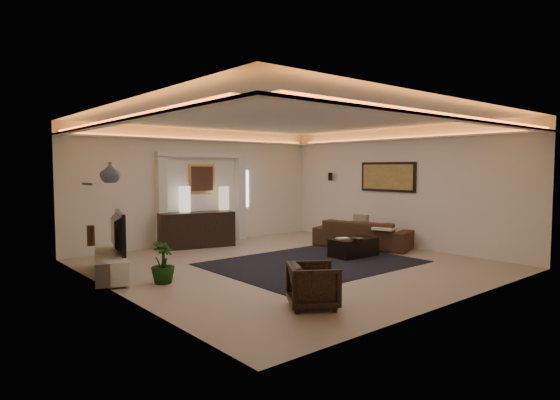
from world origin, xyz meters
TOP-DOWN VIEW (x-y plane):
  - floor at (0.00, 0.00)m, footprint 7.00×7.00m
  - ceiling at (0.00, 0.00)m, footprint 7.00×7.00m
  - wall_back at (0.00, 3.50)m, footprint 7.00×0.00m
  - wall_front at (0.00, -3.50)m, footprint 7.00×0.00m
  - wall_left at (-3.50, 0.00)m, footprint 0.00×7.00m
  - wall_right at (3.50, 0.00)m, footprint 0.00×7.00m
  - cove_soffit at (0.00, 0.00)m, footprint 7.00×7.00m
  - daylight_slit at (1.35, 3.48)m, footprint 0.25×0.03m
  - area_rug at (0.40, -0.20)m, footprint 4.00×3.00m
  - pilaster_left at (-1.15, 3.40)m, footprint 0.22×0.20m
  - pilaster_right at (1.15, 3.40)m, footprint 0.22×0.20m
  - alcove_header at (0.00, 3.40)m, footprint 2.52×0.20m
  - painting_frame at (0.00, 3.47)m, footprint 0.74×0.04m
  - painting_canvas at (0.00, 3.44)m, footprint 0.62×0.02m
  - art_panel_frame at (3.47, 0.30)m, footprint 0.04×1.64m
  - art_panel_gold at (3.44, 0.30)m, footprint 0.02×1.50m
  - wall_sconce at (3.38, 2.20)m, footprint 0.12×0.12m
  - wall_niche at (-3.44, 1.40)m, footprint 0.10×0.55m
  - console at (-0.44, 3.00)m, footprint 1.89×0.98m
  - lamp_left at (-0.61, 3.25)m, footprint 0.29×0.29m
  - lamp_right at (0.47, 3.17)m, footprint 0.34×0.34m
  - media_ledge at (-3.15, 1.32)m, footprint 1.13×2.10m
  - tv at (-3.10, 1.32)m, footprint 1.27×0.51m
  - figurine at (-3.15, 2.34)m, footprint 0.15×0.15m
  - ginger_jar at (-3.15, 1.22)m, footprint 0.35×0.35m
  - plant at (-2.66, 0.23)m, footprint 0.53×0.53m
  - sofa at (2.60, 0.37)m, footprint 2.44×1.60m
  - throw_blanket at (2.57, -0.32)m, footprint 0.69×0.63m
  - throw_pillow at (2.99, 0.74)m, footprint 0.19×0.40m
  - coffee_table at (1.57, -0.25)m, footprint 1.05×0.59m
  - bowl at (1.37, -0.54)m, footprint 0.30×0.30m
  - magazine at (1.31, -0.17)m, footprint 0.30×0.26m
  - armchair at (-1.68, -2.36)m, footprint 0.93×0.92m

SIDE VIEW (x-z plane):
  - floor at x=0.00m, z-range 0.00..0.00m
  - area_rug at x=0.40m, z-range 0.00..0.01m
  - coffee_table at x=1.57m, z-range 0.01..0.40m
  - media_ledge at x=-3.15m, z-range 0.03..0.42m
  - armchair at x=-1.68m, z-range 0.00..0.62m
  - sofa at x=2.60m, z-range 0.00..0.66m
  - plant at x=-2.66m, z-range 0.00..0.70m
  - console at x=-0.44m, z-range -0.05..0.85m
  - magazine at x=1.31m, z-range 0.41..0.44m
  - bowl at x=1.37m, z-range 0.41..0.47m
  - throw_blanket at x=2.57m, z-range 0.52..0.58m
  - throw_pillow at x=2.99m, z-range 0.36..0.74m
  - figurine at x=-3.15m, z-range 0.44..0.84m
  - tv at x=-3.10m, z-range 0.45..1.18m
  - lamp_left at x=-0.61m, z-range 0.78..1.40m
  - lamp_right at x=0.47m, z-range 0.79..1.39m
  - pilaster_left at x=-1.15m, z-range 0.00..2.20m
  - pilaster_right at x=1.15m, z-range 0.00..2.20m
  - daylight_slit at x=1.35m, z-range 0.85..1.85m
  - wall_back at x=0.00m, z-range -2.05..4.95m
  - wall_front at x=0.00m, z-range -2.05..4.95m
  - wall_left at x=-3.50m, z-range -2.05..4.95m
  - wall_right at x=3.50m, z-range -2.05..4.95m
  - painting_frame at x=0.00m, z-range 1.28..2.02m
  - painting_canvas at x=0.00m, z-range 1.34..1.96m
  - wall_niche at x=-3.44m, z-range 1.63..1.67m
  - wall_sconce at x=3.38m, z-range 1.57..1.79m
  - art_panel_gold at x=3.44m, z-range 1.39..2.01m
  - art_panel_frame at x=3.47m, z-range 1.33..2.07m
  - ginger_jar at x=-3.15m, z-range 1.67..2.03m
  - alcove_header at x=0.00m, z-range 2.19..2.31m
  - cove_soffit at x=0.00m, z-range 2.60..2.64m
  - ceiling at x=0.00m, z-range 2.90..2.90m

